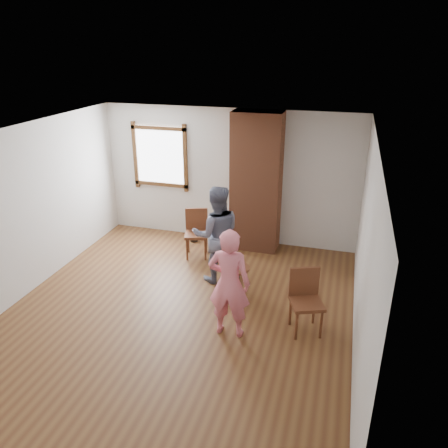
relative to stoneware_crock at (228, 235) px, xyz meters
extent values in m
plane|color=brown|center=(-0.09, -2.38, -0.24)|extent=(5.50, 5.50, 0.00)
cube|color=silver|center=(-0.09, 0.37, 1.06)|extent=(5.00, 0.04, 2.60)
cube|color=silver|center=(-2.59, -2.38, 1.06)|extent=(0.04, 5.50, 2.60)
cube|color=silver|center=(2.41, -2.38, 1.06)|extent=(0.04, 5.50, 2.60)
cube|color=white|center=(-0.09, -2.38, 2.36)|extent=(5.00, 5.50, 0.04)
cube|color=#573519|center=(-1.49, 0.33, 1.36)|extent=(1.14, 0.06, 1.34)
cube|color=white|center=(-1.49, 0.35, 1.36)|extent=(1.00, 0.02, 1.20)
cube|color=#975335|center=(0.51, 0.12, 1.06)|extent=(0.90, 0.50, 2.60)
cylinder|color=tan|center=(0.00, 0.00, 0.00)|extent=(0.45, 0.45, 0.47)
cylinder|color=black|center=(-0.71, 0.02, -0.16)|extent=(0.19, 0.19, 0.15)
cube|color=brown|center=(-0.44, -0.58, 0.21)|extent=(0.51, 0.51, 0.05)
cylinder|color=brown|center=(-0.55, -0.79, -0.01)|extent=(0.04, 0.04, 0.44)
cylinder|color=brown|center=(-0.23, -0.69, -0.01)|extent=(0.04, 0.04, 0.44)
cylinder|color=brown|center=(-0.65, -0.47, -0.01)|extent=(0.04, 0.04, 0.44)
cylinder|color=brown|center=(-0.33, -0.37, -0.01)|extent=(0.04, 0.04, 0.44)
cube|color=brown|center=(-0.49, -0.40, 0.43)|extent=(0.41, 0.15, 0.44)
cube|color=brown|center=(1.76, -2.33, 0.21)|extent=(0.54, 0.54, 0.05)
cylinder|color=brown|center=(1.66, -2.55, -0.01)|extent=(0.04, 0.04, 0.45)
cylinder|color=brown|center=(1.98, -2.42, -0.01)|extent=(0.04, 0.04, 0.45)
cylinder|color=brown|center=(1.54, -2.23, -0.01)|extent=(0.04, 0.04, 0.45)
cylinder|color=brown|center=(1.85, -2.11, -0.01)|extent=(0.04, 0.04, 0.45)
cube|color=brown|center=(1.69, -2.15, 0.44)|extent=(0.40, 0.19, 0.45)
cylinder|color=brown|center=(0.66, -1.87, 0.34)|extent=(0.40, 0.40, 0.04)
cylinder|color=brown|center=(0.66, -1.87, 0.05)|extent=(0.06, 0.06, 0.54)
cylinder|color=brown|center=(0.66, -1.87, -0.22)|extent=(0.28, 0.28, 0.03)
cylinder|color=white|center=(0.66, -1.87, 0.37)|extent=(0.18, 0.18, 0.01)
cube|color=white|center=(0.67, -1.87, 0.40)|extent=(0.08, 0.07, 0.06)
imported|color=#141839|center=(0.17, -1.29, 0.59)|extent=(0.97, 0.88, 1.64)
imported|color=pink|center=(0.76, -2.65, 0.54)|extent=(0.58, 0.39, 1.55)
camera|label=1|loc=(2.07, -7.45, 3.49)|focal=35.00mm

